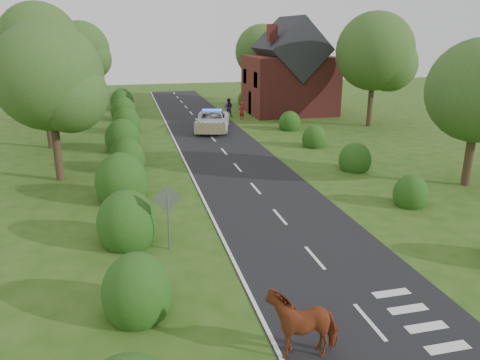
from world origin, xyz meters
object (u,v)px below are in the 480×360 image
object	(u,v)px
pedestrian_red	(242,111)
pedestrian_purple	(228,107)
cow	(302,325)
road_sign	(168,208)
police_van	(212,121)

from	to	relation	value
pedestrian_red	pedestrian_purple	xyz separation A→B (m)	(-0.84, 1.80, 0.07)
cow	pedestrian_red	size ratio (longest dim) A/B	1.25
pedestrian_red	pedestrian_purple	distance (m)	1.99
cow	pedestrian_purple	bearing A→B (deg)	174.64
road_sign	police_van	world-z (taller)	road_sign
cow	police_van	xyz separation A→B (m)	(2.81, 27.88, 0.07)
road_sign	pedestrian_purple	size ratio (longest dim) A/B	1.44
cow	police_van	distance (m)	28.02
cow	pedestrian_red	xyz separation A→B (m)	(6.31, 32.00, 0.09)
cow	pedestrian_purple	xyz separation A→B (m)	(5.48, 33.80, 0.16)
police_van	pedestrian_red	bearing A→B (deg)	63.52
road_sign	pedestrian_red	world-z (taller)	road_sign
cow	police_van	size ratio (longest dim) A/B	0.33
police_van	cow	bearing A→B (deg)	-81.92
road_sign	police_van	distance (m)	21.97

